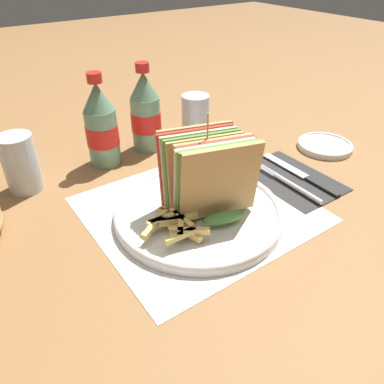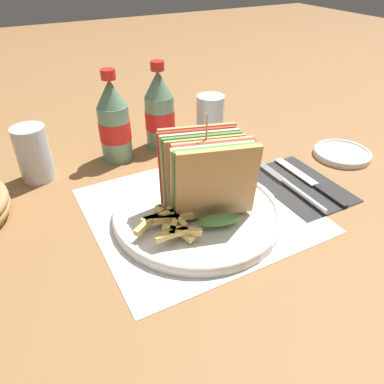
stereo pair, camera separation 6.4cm
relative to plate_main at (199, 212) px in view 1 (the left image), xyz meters
name	(u,v)px [view 1 (the left image)]	position (x,y,z in m)	size (l,w,h in m)	color
ground_plane	(196,208)	(0.01, 0.02, -0.01)	(4.00, 4.00, 0.00)	olive
placemat	(200,208)	(0.02, 0.02, -0.01)	(0.37, 0.34, 0.00)	silver
plate_main	(199,212)	(0.00, 0.00, 0.00)	(0.29, 0.29, 0.02)	white
club_sandwich	(208,175)	(0.01, -0.01, 0.07)	(0.15, 0.14, 0.17)	tan
fries_pile	(174,223)	(-0.07, -0.02, 0.02)	(0.10, 0.11, 0.02)	#E5C166
ketchup_blob	(174,212)	(-0.05, 0.01, 0.02)	(0.04, 0.03, 0.01)	maroon
napkin	(291,178)	(0.22, -0.01, -0.01)	(0.14, 0.20, 0.00)	#2D2D2D
fork	(290,183)	(0.20, -0.03, 0.00)	(0.02, 0.19, 0.01)	silver
knife	(300,174)	(0.25, -0.01, 0.00)	(0.02, 0.20, 0.00)	black
coke_bottle_near	(101,127)	(-0.05, 0.27, 0.07)	(0.07, 0.07, 0.19)	slate
coke_bottle_far	(146,114)	(0.06, 0.28, 0.07)	(0.07, 0.07, 0.19)	slate
glass_near	(195,122)	(0.17, 0.25, 0.04)	(0.06, 0.06, 0.11)	silver
glass_far	(22,167)	(-0.22, 0.26, 0.04)	(0.06, 0.06, 0.11)	silver
side_saucer	(325,145)	(0.39, 0.04, 0.00)	(0.12, 0.12, 0.01)	white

